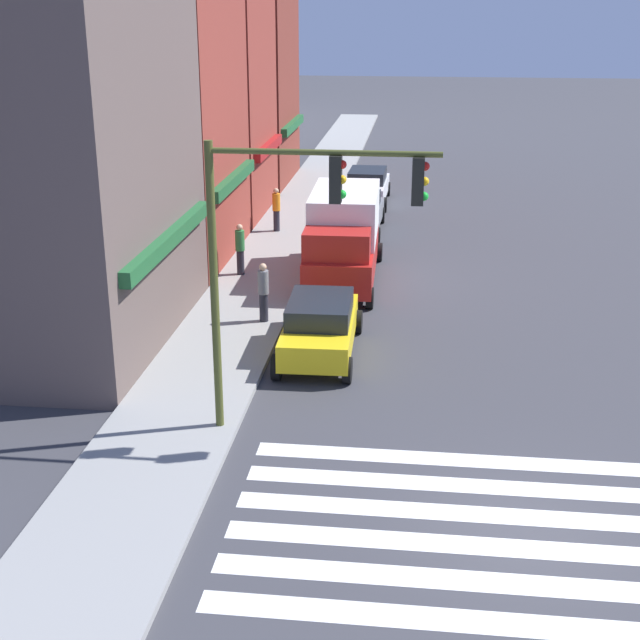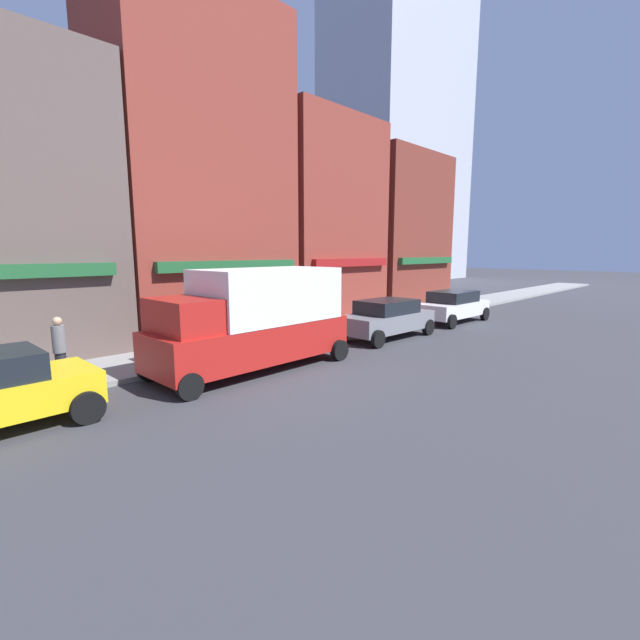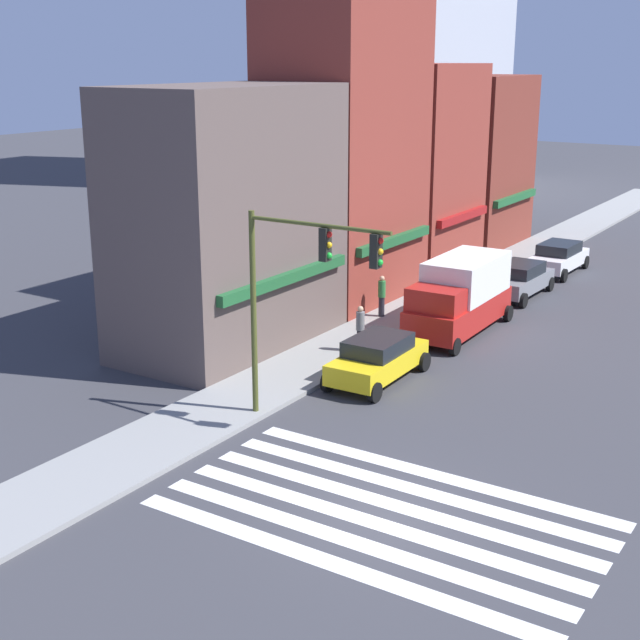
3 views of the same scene
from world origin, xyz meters
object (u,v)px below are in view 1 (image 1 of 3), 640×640
sedan_white (367,185)px  pedestrian_green_top (240,248)px  pedestrian_orange_vest (276,209)px  traffic_signal (293,230)px  sedan_yellow (320,326)px  sedan_grey (358,213)px  box_truck_red (343,236)px  pedestrian_grey_coat (263,291)px

sedan_white → pedestrian_green_top: 13.00m
pedestrian_green_top → pedestrian_orange_vest: size_ratio=1.00×
traffic_signal → pedestrian_orange_vest: (17.57, 3.28, -3.60)m
sedan_yellow → pedestrian_orange_vest: bearing=13.2°
sedan_grey → traffic_signal: bearing=-178.4°
sedan_yellow → pedestrian_orange_vest: size_ratio=2.51×
traffic_signal → box_truck_red: bearing=-0.0°
box_truck_red → pedestrian_grey_coat: box_truck_red is taller
pedestrian_green_top → traffic_signal: bearing=23.8°
box_truck_red → sedan_white: box_truck_red is taller
sedan_yellow → pedestrian_orange_vest: pedestrian_orange_vest is taller
box_truck_red → pedestrian_grey_coat: bearing=156.7°
pedestrian_orange_vest → sedan_grey: bearing=23.8°
box_truck_red → pedestrian_orange_vest: 6.89m
box_truck_red → pedestrian_grey_coat: size_ratio=3.53×
sedan_yellow → sedan_white: 19.16m
box_truck_red → pedestrian_orange_vest: size_ratio=3.53×
pedestrian_grey_coat → pedestrian_green_top: bearing=-149.9°
sedan_white → sedan_grey: bearing=-178.7°
traffic_signal → sedan_yellow: (4.77, -0.01, -3.83)m
sedan_grey → pedestrian_grey_coat: 11.61m
traffic_signal → sedan_grey: (18.27, -0.01, -3.83)m
sedan_grey → sedan_white: 5.65m
pedestrian_orange_vest → box_truck_red: bearing=-49.6°
pedestrian_orange_vest → sedan_white: bearing=74.4°
traffic_signal → box_truck_red: (11.54, -0.01, -3.09)m
sedan_white → pedestrian_grey_coat: pedestrian_grey_coat is taller
sedan_yellow → pedestrian_green_top: pedestrian_green_top is taller
sedan_yellow → pedestrian_orange_vest: 13.22m
sedan_white → pedestrian_grey_coat: 17.20m
traffic_signal → sedan_grey: bearing=-0.0°
box_truck_red → sedan_grey: box_truck_red is taller
box_truck_red → pedestrian_green_top: bearing=90.7°
sedan_yellow → sedan_grey: 13.51m
sedan_grey → pedestrian_green_top: bearing=154.3°
traffic_signal → sedan_white: bearing=-0.0°
sedan_white → pedestrian_orange_vest: (-6.35, 3.29, 0.23)m
sedan_grey → box_truck_red: bearing=-178.4°
traffic_signal → sedan_grey: traffic_signal is taller
box_truck_red → pedestrian_green_top: box_truck_red is taller
sedan_yellow → box_truck_red: 6.81m
box_truck_red → sedan_grey: (6.74, 0.00, -0.75)m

